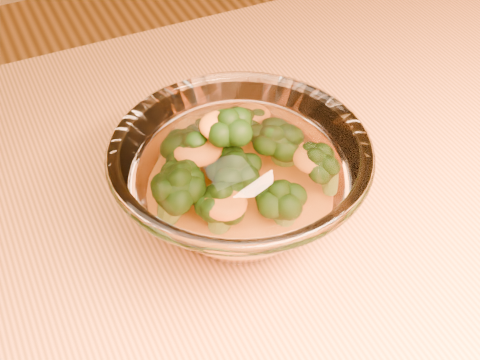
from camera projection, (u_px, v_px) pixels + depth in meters
name	position (u px, v px, depth m)	size (l,w,h in m)	color
table	(202.00, 354.00, 0.62)	(1.20, 0.80, 0.75)	#D07B3E
glass_bowl	(240.00, 184.00, 0.57)	(0.22, 0.22, 0.10)	white
cheese_sauce	(240.00, 201.00, 0.58)	(0.11, 0.11, 0.03)	orange
broccoli_heap	(230.00, 169.00, 0.56)	(0.15, 0.13, 0.08)	black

